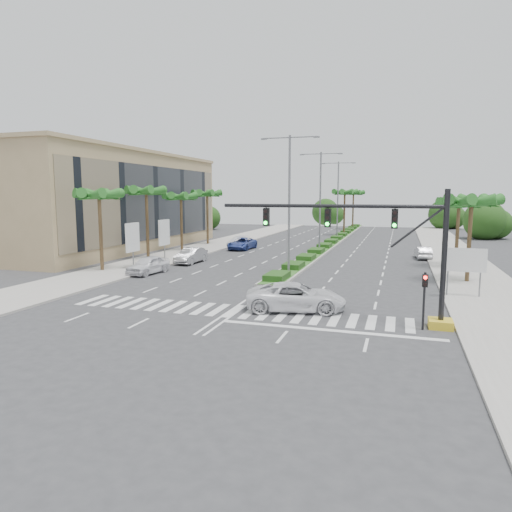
{
  "coord_description": "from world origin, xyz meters",
  "views": [
    {
      "loc": [
        9.29,
        -24.92,
        6.85
      ],
      "look_at": [
        0.5,
        2.83,
        3.0
      ],
      "focal_mm": 32.0,
      "sensor_mm": 36.0,
      "label": 1
    }
  ],
  "objects_px": {
    "car_crossing": "(296,297)",
    "car_parked_a": "(148,265)",
    "car_parked_b": "(191,256)",
    "car_right": "(423,253)",
    "car_parked_d": "(238,241)",
    "car_parked_c": "(242,244)"
  },
  "relations": [
    {
      "from": "car_crossing",
      "to": "car_parked_a",
      "type": "bearing_deg",
      "value": 47.53
    },
    {
      "from": "car_right",
      "to": "car_parked_b",
      "type": "bearing_deg",
      "value": 19.24
    },
    {
      "from": "car_parked_c",
      "to": "car_right",
      "type": "height_order",
      "value": "car_parked_c"
    },
    {
      "from": "car_parked_b",
      "to": "car_parked_c",
      "type": "xyz_separation_m",
      "value": [
        1.03,
        12.94,
        -0.03
      ]
    },
    {
      "from": "car_parked_d",
      "to": "car_right",
      "type": "xyz_separation_m",
      "value": [
        23.6,
        -5.79,
        0.02
      ]
    },
    {
      "from": "car_parked_c",
      "to": "car_crossing",
      "type": "height_order",
      "value": "car_crossing"
    },
    {
      "from": "car_parked_c",
      "to": "car_crossing",
      "type": "bearing_deg",
      "value": -63.09
    },
    {
      "from": "car_parked_c",
      "to": "car_parked_d",
      "type": "relative_size",
      "value": 1.19
    },
    {
      "from": "car_parked_b",
      "to": "car_parked_c",
      "type": "bearing_deg",
      "value": 86.4
    },
    {
      "from": "car_parked_b",
      "to": "car_parked_c",
      "type": "relative_size",
      "value": 0.87
    },
    {
      "from": "car_parked_a",
      "to": "car_crossing",
      "type": "xyz_separation_m",
      "value": [
        15.28,
        -8.75,
        0.04
      ]
    },
    {
      "from": "car_parked_a",
      "to": "car_crossing",
      "type": "height_order",
      "value": "car_crossing"
    },
    {
      "from": "car_parked_a",
      "to": "car_parked_d",
      "type": "xyz_separation_m",
      "value": [
        0.0,
        23.46,
        -0.13
      ]
    },
    {
      "from": "car_parked_a",
      "to": "car_parked_b",
      "type": "xyz_separation_m",
      "value": [
        0.78,
        7.05,
        -0.01
      ]
    },
    {
      "from": "car_parked_c",
      "to": "car_crossing",
      "type": "relative_size",
      "value": 0.91
    },
    {
      "from": "car_parked_b",
      "to": "car_right",
      "type": "bearing_deg",
      "value": 25.93
    },
    {
      "from": "car_parked_a",
      "to": "car_crossing",
      "type": "distance_m",
      "value": 17.61
    },
    {
      "from": "car_parked_d",
      "to": "car_crossing",
      "type": "distance_m",
      "value": 35.66
    },
    {
      "from": "car_parked_a",
      "to": "car_right",
      "type": "xyz_separation_m",
      "value": [
        23.6,
        17.67,
        -0.11
      ]
    },
    {
      "from": "car_parked_b",
      "to": "car_crossing",
      "type": "bearing_deg",
      "value": -46.48
    },
    {
      "from": "car_parked_a",
      "to": "car_right",
      "type": "bearing_deg",
      "value": 42.7
    },
    {
      "from": "car_parked_a",
      "to": "car_parked_d",
      "type": "height_order",
      "value": "car_parked_a"
    }
  ]
}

